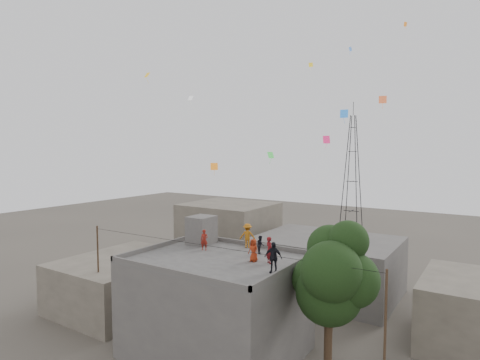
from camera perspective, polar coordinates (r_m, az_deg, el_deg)
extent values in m
plane|color=#454039|center=(27.78, -3.40, -23.28)|extent=(140.00, 140.00, 0.00)
cube|color=#514E4C|center=(26.52, -3.43, -17.53)|extent=(10.00, 8.00, 6.00)
cube|color=#4A4745|center=(25.54, -3.46, -11.17)|extent=(10.00, 8.00, 0.10)
cube|color=#514E4C|center=(28.65, 1.27, -9.04)|extent=(10.00, 0.15, 0.30)
cube|color=#514E4C|center=(22.58, -9.54, -12.78)|extent=(10.00, 0.15, 0.30)
cube|color=#514E4C|center=(23.02, 6.69, -12.42)|extent=(0.15, 8.00, 0.30)
cube|color=#514E4C|center=(28.61, -11.53, -9.14)|extent=(0.15, 8.00, 0.30)
cube|color=#514E4C|center=(29.21, -5.51, -7.09)|extent=(1.60, 1.80, 2.00)
cube|color=#585146|center=(35.36, -16.32, -13.75)|extent=(8.00, 10.00, 4.00)
cube|color=#514E4C|center=(37.54, 12.24, -11.81)|extent=(12.00, 9.00, 5.00)
cube|color=#585146|center=(44.45, -1.55, -7.85)|extent=(9.00, 8.00, 7.00)
cylinder|color=black|center=(24.19, 12.40, -22.48)|extent=(0.44, 0.44, 4.00)
cylinder|color=black|center=(23.55, 12.92, -18.96)|extent=(0.64, 0.91, 2.14)
sphere|color=black|center=(22.93, 12.53, -15.32)|extent=(3.60, 3.60, 3.60)
sphere|color=black|center=(22.61, 15.53, -13.52)|extent=(3.00, 3.00, 3.00)
sphere|color=black|center=(23.55, 10.88, -13.73)|extent=(2.80, 2.80, 2.80)
sphere|color=black|center=(21.65, 12.85, -12.62)|extent=(3.20, 3.20, 3.20)
sphere|color=black|center=(23.21, 12.71, -9.41)|extent=(2.60, 2.60, 2.60)
sphere|color=black|center=(22.45, 15.13, -8.35)|extent=(2.20, 2.20, 2.20)
cylinder|color=black|center=(31.65, -19.49, -12.77)|extent=(0.12, 0.12, 7.40)
cylinder|color=black|center=(21.31, 19.89, -21.42)|extent=(0.12, 0.12, 7.40)
cylinder|color=black|center=(24.00, -4.29, -9.35)|extent=(20.00, 0.52, 0.02)
cylinder|color=black|center=(62.20, 14.65, 0.61)|extent=(1.27, 1.27, 18.01)
cylinder|color=black|center=(61.69, 16.15, 0.55)|extent=(1.27, 1.27, 18.01)
cylinder|color=black|center=(63.31, 16.60, 0.64)|extent=(1.27, 1.27, 18.01)
cylinder|color=black|center=(63.81, 15.13, 0.69)|extent=(1.27, 1.27, 18.01)
cube|color=black|center=(63.31, 15.53, -4.26)|extent=(2.36, 0.08, 0.08)
cube|color=black|center=(63.31, 15.53, -4.26)|extent=(0.08, 2.36, 0.08)
cube|color=black|center=(62.81, 15.62, -0.19)|extent=(1.81, 0.08, 0.08)
cube|color=black|center=(62.81, 15.62, -0.19)|extent=(0.08, 1.81, 0.08)
cube|color=black|center=(62.63, 15.70, 3.91)|extent=(1.26, 0.08, 0.08)
cube|color=black|center=(62.63, 15.70, 3.91)|extent=(0.08, 1.26, 0.08)
cube|color=black|center=(62.72, 15.77, 7.20)|extent=(0.82, 0.08, 0.08)
cube|color=black|center=(62.72, 15.77, 7.20)|extent=(0.08, 0.82, 0.08)
cylinder|color=black|center=(62.93, 15.82, 9.75)|extent=(0.08, 0.08, 2.00)
imported|color=maroon|center=(24.28, 4.21, -9.91)|extent=(0.70, 0.65, 1.61)
imported|color=#9B2B11|center=(24.64, 1.93, -9.95)|extent=(0.72, 0.51, 1.39)
imported|color=black|center=(26.50, 2.93, -9.16)|extent=(0.71, 0.73, 1.18)
imported|color=black|center=(22.50, 4.75, -10.91)|extent=(1.07, 0.59, 1.72)
imported|color=#AE6213|center=(27.95, 1.07, -7.92)|extent=(1.26, 1.05, 1.69)
imported|color=maroon|center=(27.41, -5.11, -8.49)|extent=(0.60, 0.50, 1.40)
plane|color=orange|center=(30.05, -3.69, 1.93)|extent=(0.52, 0.47, 0.52)
plane|color=#F0256E|center=(31.06, 12.19, 5.64)|extent=(0.60, 0.21, 0.58)
plane|color=yellow|center=(35.91, 10.04, 15.84)|extent=(0.38, 0.20, 0.32)
plane|color=blue|center=(26.52, 14.58, 9.11)|extent=(0.52, 0.02, 0.52)
plane|color=white|center=(37.15, -7.04, 11.49)|extent=(0.48, 0.26, 0.40)
plane|color=orange|center=(37.23, 22.46, 19.79)|extent=(0.21, 0.34, 0.34)
plane|color=green|center=(28.31, 4.38, 3.56)|extent=(0.38, 0.52, 0.44)
plane|color=orange|center=(27.09, 19.63, 10.72)|extent=(0.49, 0.23, 0.45)
plane|color=gold|center=(29.93, -13.07, 14.36)|extent=(0.48, 0.33, 0.36)
plane|color=#4981DD|center=(37.30, 15.43, 17.52)|extent=(0.34, 0.30, 0.33)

